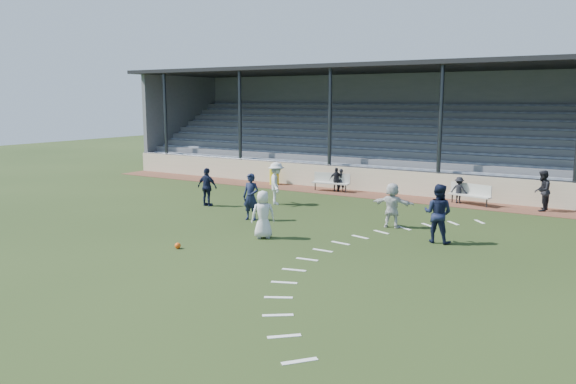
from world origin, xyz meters
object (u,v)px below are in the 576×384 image
object	(u,v)px
bench_left	(331,180)
football	(178,246)
player_navy_lead	(251,197)
official	(542,191)
trash_bin	(274,177)
bench_right	(470,192)
player_white_lead	(263,214)

from	to	relation	value
bench_left	football	size ratio (longest dim) A/B	10.39
bench_left	player_navy_lead	xyz separation A→B (m)	(0.51, -7.97, 0.35)
official	football	bearing A→B (deg)	-30.71
trash_bin	player_navy_lead	distance (m)	9.43
player_navy_lead	official	bearing A→B (deg)	34.14
bench_left	bench_right	xyz separation A→B (m)	(7.15, -0.05, 0.00)
football	official	distance (m)	15.77
bench_right	football	bearing A→B (deg)	-101.22
bench_right	official	size ratio (longest dim) A/B	1.16
football	official	xyz separation A→B (m)	(9.12, 12.84, 0.80)
football	trash_bin	bearing A→B (deg)	110.16
bench_left	official	size ratio (longest dim) A/B	1.16
bench_left	bench_right	size ratio (longest dim) A/B	1.00
player_navy_lead	official	distance (m)	12.53
trash_bin	player_white_lead	bearing A→B (deg)	-58.76
football	player_navy_lead	xyz separation A→B (m)	(-0.51, 4.82, 0.84)
bench_left	official	xyz separation A→B (m)	(10.14, 0.05, 0.31)
trash_bin	official	distance (m)	13.97
football	official	world-z (taller)	official
bench_left	player_navy_lead	world-z (taller)	player_navy_lead
player_white_lead	player_navy_lead	world-z (taller)	player_navy_lead
bench_right	official	xyz separation A→B (m)	(3.00, 0.10, 0.31)
player_navy_lead	trash_bin	bearing A→B (deg)	111.74
bench_right	player_navy_lead	distance (m)	10.34
football	bench_left	bearing A→B (deg)	94.56
trash_bin	official	bearing A→B (deg)	-1.39
bench_left	trash_bin	distance (m)	3.84
bench_right	trash_bin	world-z (taller)	bench_right
bench_right	football	world-z (taller)	bench_right
player_white_lead	trash_bin	bearing A→B (deg)	-98.66
official	trash_bin	bearing A→B (deg)	-86.71
player_white_lead	official	world-z (taller)	official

